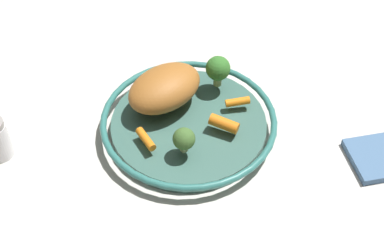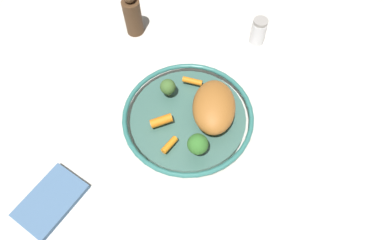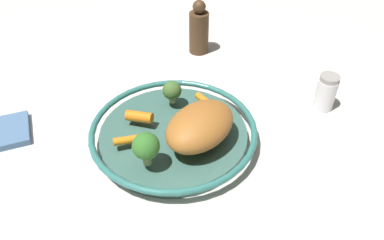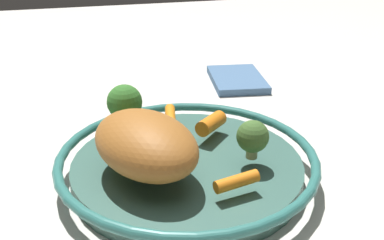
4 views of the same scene
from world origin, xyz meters
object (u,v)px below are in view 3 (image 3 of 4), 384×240
(baby_carrot_left, at_px, (125,139))
(baby_carrot_near_rim, at_px, (139,117))
(roast_chicken_piece, at_px, (200,126))
(salt_shaker, at_px, (326,92))
(serving_bowl, at_px, (174,133))
(broccoli_floret_mid, at_px, (146,147))
(broccoli_floret_large, at_px, (172,91))
(baby_carrot_back, at_px, (206,101))
(pepper_mill, at_px, (199,30))

(baby_carrot_left, bearing_deg, baby_carrot_near_rim, 42.65)
(roast_chicken_piece, distance_m, salt_shaker, 0.31)
(serving_bowl, bearing_deg, baby_carrot_left, 177.81)
(baby_carrot_near_rim, xyz_separation_m, salt_shaker, (0.39, -0.11, -0.01))
(broccoli_floret_mid, bearing_deg, baby_carrot_left, 102.32)
(baby_carrot_near_rim, bearing_deg, roast_chicken_piece, -52.65)
(baby_carrot_near_rim, height_order, salt_shaker, salt_shaker)
(broccoli_floret_mid, distance_m, broccoli_floret_large, 0.18)
(baby_carrot_back, relative_size, salt_shaker, 0.62)
(broccoli_floret_mid, height_order, salt_shaker, broccoli_floret_mid)
(baby_carrot_left, height_order, salt_shaker, salt_shaker)
(serving_bowl, relative_size, broccoli_floret_mid, 5.04)
(baby_carrot_near_rim, distance_m, broccoli_floret_large, 0.09)
(baby_carrot_near_rim, bearing_deg, salt_shaker, -15.41)
(serving_bowl, xyz_separation_m, roast_chicken_piece, (0.03, -0.06, 0.05))
(baby_carrot_near_rim, distance_m, baby_carrot_left, 0.06)
(serving_bowl, height_order, salt_shaker, salt_shaker)
(serving_bowl, relative_size, pepper_mill, 2.28)
(broccoli_floret_large, bearing_deg, roast_chicken_piece, -92.84)
(salt_shaker, bearing_deg, pepper_mill, 109.09)
(baby_carrot_back, bearing_deg, baby_carrot_near_rim, 174.10)
(broccoli_floret_mid, relative_size, pepper_mill, 0.45)
(salt_shaker, height_order, pepper_mill, pepper_mill)
(baby_carrot_left, distance_m, broccoli_floret_mid, 0.08)
(roast_chicken_piece, height_order, broccoli_floret_mid, same)
(baby_carrot_left, bearing_deg, baby_carrot_back, 8.55)
(broccoli_floret_mid, xyz_separation_m, broccoli_floret_large, (0.12, 0.14, -0.01))
(baby_carrot_near_rim, bearing_deg, baby_carrot_back, -5.90)
(roast_chicken_piece, bearing_deg, baby_carrot_near_rim, 127.35)
(serving_bowl, height_order, broccoli_floret_mid, broccoli_floret_mid)
(broccoli_floret_large, relative_size, salt_shaker, 0.58)
(baby_carrot_back, xyz_separation_m, broccoli_floret_large, (-0.06, 0.04, 0.02))
(baby_carrot_back, bearing_deg, roast_chicken_piece, -125.90)
(baby_carrot_back, relative_size, pepper_mill, 0.36)
(roast_chicken_piece, relative_size, baby_carrot_back, 2.91)
(baby_carrot_back, distance_m, pepper_mill, 0.29)
(roast_chicken_piece, distance_m, baby_carrot_back, 0.11)
(baby_carrot_left, height_order, broccoli_floret_mid, broccoli_floret_mid)
(salt_shaker, xyz_separation_m, pepper_mill, (-0.12, 0.35, 0.02))
(serving_bowl, bearing_deg, baby_carrot_near_rim, 137.33)
(roast_chicken_piece, bearing_deg, broccoli_floret_large, 87.16)
(baby_carrot_near_rim, relative_size, broccoli_floret_mid, 0.82)
(pepper_mill, bearing_deg, baby_carrot_near_rim, -138.27)
(baby_carrot_near_rim, bearing_deg, pepper_mill, 41.73)
(serving_bowl, distance_m, baby_carrot_left, 0.10)
(broccoli_floret_mid, distance_m, salt_shaker, 0.42)
(baby_carrot_left, relative_size, broccoli_floret_large, 0.95)
(baby_carrot_back, height_order, baby_carrot_left, baby_carrot_left)
(pepper_mill, bearing_deg, salt_shaker, -70.91)
(baby_carrot_left, bearing_deg, broccoli_floret_large, 27.58)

